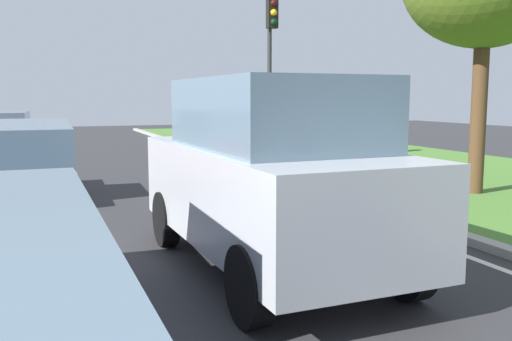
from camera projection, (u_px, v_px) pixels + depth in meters
ground_plane at (121, 196)px, 11.82m from camera, size 60.00×60.00×0.00m
lane_line_center at (86, 198)px, 11.57m from camera, size 0.12×32.00×0.01m
lane_line_right_edge at (278, 186)px, 13.10m from camera, size 0.12×32.00×0.01m
grass_verge_right at (448, 175)px, 14.85m from camera, size 9.00×48.00×0.06m
curb_right at (298, 183)px, 13.28m from camera, size 0.24×48.00×0.12m
car_suv_ahead at (270, 174)px, 6.65m from camera, size 2.10×4.56×2.28m
traffic_light_near_right at (271, 48)px, 17.26m from camera, size 0.32×0.50×5.30m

